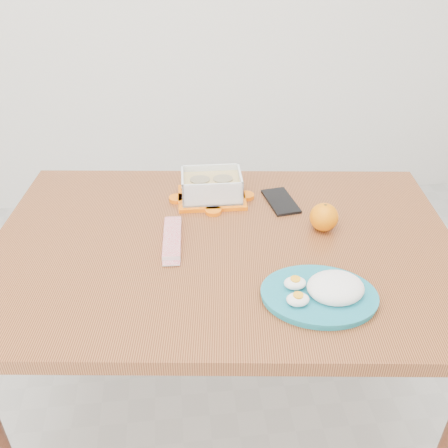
{
  "coord_description": "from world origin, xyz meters",
  "views": [
    {
      "loc": [
        -0.07,
        -0.92,
        1.55
      ],
      "look_at": [
        0.05,
        0.2,
        0.81
      ],
      "focal_mm": 40.0,
      "sensor_mm": 36.0,
      "label": 1
    }
  ],
  "objects": [
    {
      "name": "candy_bar",
      "position": [
        -0.09,
        0.22,
        0.76
      ],
      "size": [
        0.06,
        0.2,
        0.02
      ],
      "primitive_type": "cube",
      "rotation": [
        0.0,
        0.0,
        1.52
      ],
      "color": "red",
      "rests_on": "dining_table"
    },
    {
      "name": "smartphone",
      "position": [
        0.25,
        0.4,
        0.75
      ],
      "size": [
        0.1,
        0.17,
        0.01
      ],
      "primitive_type": "cube",
      "rotation": [
        0.0,
        0.0,
        0.15
      ],
      "color": "black",
      "rests_on": "dining_table"
    },
    {
      "name": "dining_table",
      "position": [
        0.05,
        0.2,
        0.66
      ],
      "size": [
        1.39,
        1.01,
        0.75
      ],
      "rotation": [
        0.0,
        0.0,
        -0.12
      ],
      "color": "#9A562B",
      "rests_on": "ground"
    },
    {
      "name": "food_container",
      "position": [
        0.04,
        0.44,
        0.79
      ],
      "size": [
        0.22,
        0.17,
        0.09
      ],
      "rotation": [
        0.0,
        0.0,
        -0.03
      ],
      "color": "orange",
      "rests_on": "dining_table"
    },
    {
      "name": "orange_fruit",
      "position": [
        0.34,
        0.24,
        0.79
      ],
      "size": [
        0.08,
        0.08,
        0.08
      ],
      "primitive_type": "sphere",
      "color": "orange",
      "rests_on": "dining_table"
    },
    {
      "name": "rice_plate",
      "position": [
        0.26,
        -0.06,
        0.77
      ],
      "size": [
        0.32,
        0.32,
        0.07
      ],
      "rotation": [
        0.0,
        0.0,
        -0.21
      ],
      "color": "teal",
      "rests_on": "dining_table"
    }
  ]
}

